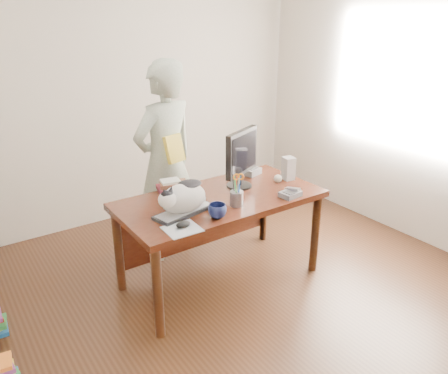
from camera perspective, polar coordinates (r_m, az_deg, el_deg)
room at (r=2.77m, az=6.54°, el=6.14°), size 4.50×4.50×4.50m
desk at (r=3.53m, az=-1.19°, el=-3.09°), size 1.60×0.80×0.75m
keyboard at (r=3.15m, az=-5.26°, el=-3.21°), size 0.48×0.26×0.03m
cat at (r=3.09m, az=-5.50°, el=-1.34°), size 0.44×0.29×0.25m
monitor at (r=3.52m, az=2.31°, el=4.12°), size 0.41×0.28×0.48m
pen_cup at (r=3.24m, az=1.66°, el=-1.27°), size 0.13×0.13×0.25m
mousepad at (r=2.93m, az=-5.49°, el=-5.49°), size 0.24×0.22×0.01m
mouse at (r=2.94m, az=-5.36°, el=-4.87°), size 0.11×0.07×0.04m
coffee_mug at (r=3.06m, az=-0.88°, el=-3.14°), size 0.18×0.18×0.10m
phone at (r=3.46m, az=8.69°, el=-0.83°), size 0.17×0.15×0.07m
speaker at (r=3.79m, az=8.41°, el=2.42°), size 0.10×0.11×0.20m
baseball at (r=3.72m, az=7.06°, el=1.10°), size 0.07×0.07×0.07m
book_stack at (r=3.56m, az=-6.77°, el=0.17°), size 0.27×0.24×0.09m
calculator at (r=3.91m, az=3.12°, el=2.20°), size 0.20×0.24×0.06m
person at (r=3.82m, az=-7.63°, el=3.14°), size 0.73×0.57×1.76m
held_book at (r=3.63m, az=-6.51°, el=5.00°), size 0.19×0.14×0.23m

